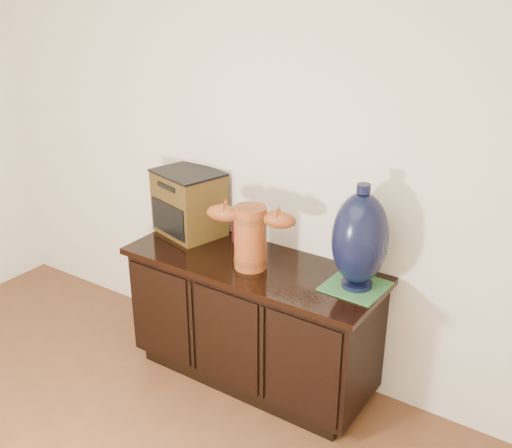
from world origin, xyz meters
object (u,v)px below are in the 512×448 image
Objects in this scene: tv_radio at (189,203)px; spray_can at (237,226)px; sideboard at (252,320)px; lamp_base at (360,239)px; terracotta_vessel at (250,234)px.

tv_radio is 2.30× the size of spray_can.
lamp_base reaches higher than sideboard.
lamp_base is (0.59, 0.06, 0.63)m from sideboard.
terracotta_vessel is at bearing -169.05° from lamp_base.
terracotta_vessel reaches higher than sideboard.
terracotta_vessel is 0.58m from lamp_base.
sideboard is 7.41× the size of spray_can.
terracotta_vessel is 0.91× the size of lamp_base.
lamp_base is at bearing 5.60° from sideboard.
tv_radio is at bearing -170.31° from spray_can.
spray_can reaches higher than sideboard.
sideboard is 0.55m from spray_can.
tv_radio is (-0.56, 0.18, -0.00)m from terracotta_vessel.
terracotta_vessel is 2.47× the size of spray_can.
tv_radio is 1.13m from lamp_base.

